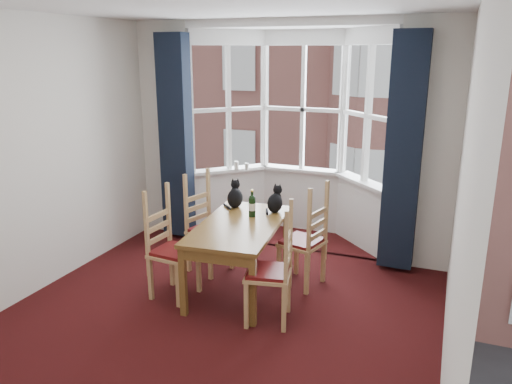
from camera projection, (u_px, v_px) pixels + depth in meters
The scene contains 20 objects.
floor at pixel (202, 334), 4.44m from camera, with size 4.50×4.50×0.00m, color black.
wall_left at pixel (12, 163), 4.77m from camera, with size 4.50×4.50×0.00m, color silver.
wall_right at pixel (461, 210), 3.35m from camera, with size 4.50×4.50×0.00m, color silver.
wall_back_pier_left at pixel (168, 131), 6.66m from camera, with size 0.70×0.12×2.80m, color silver.
wall_back_pier_right at pixel (427, 148), 5.49m from camera, with size 0.70×0.12×2.80m, color silver.
bay_window at pixel (297, 133), 6.52m from camera, with size 2.76×0.94×2.80m.
curtain_left at pixel (176, 138), 6.43m from camera, with size 0.38×0.22×2.60m, color black.
curtain_right at pixel (403, 154), 5.42m from camera, with size 0.38×0.22×2.60m, color black.
dining_table at pixel (240, 231), 5.13m from camera, with size 0.92×1.53×0.73m.
chair_left_near at pixel (167, 251), 5.06m from camera, with size 0.44×0.45×0.92m.
chair_left_far at pixel (204, 229), 5.68m from camera, with size 0.50×0.52×0.92m.
chair_right_near at pixel (278, 274), 4.54m from camera, with size 0.48×0.49×0.92m.
chair_right_far at pixel (310, 245), 5.23m from camera, with size 0.49×0.50×0.92m.
cat_left at pixel (235, 196), 5.62m from camera, with size 0.23×0.27×0.32m.
cat_right at pixel (275, 201), 5.45m from camera, with size 0.17×0.24×0.31m.
wine_bottle at pixel (252, 205), 5.29m from camera, with size 0.07×0.07×0.29m.
candle_tall at pixel (236, 165), 6.80m from camera, with size 0.06×0.06×0.11m, color white.
candle_short at pixel (247, 166), 6.78m from camera, with size 0.06×0.06×0.09m, color white.
street at pixel (419, 176), 34.91m from camera, with size 80.00×80.00×0.00m, color #333335.
tenement_building at pixel (397, 77), 16.53m from camera, with size 18.40×7.80×15.20m.
Camera 1 is at (1.90, -3.48, 2.43)m, focal length 35.00 mm.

